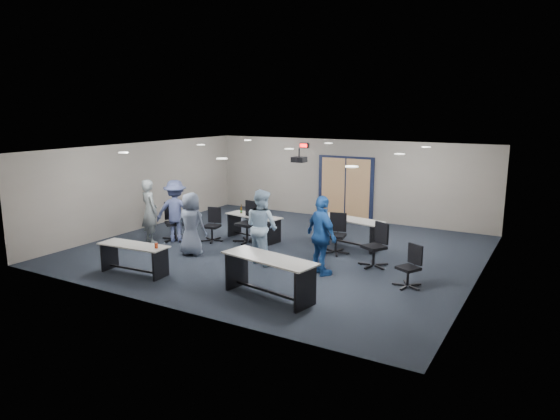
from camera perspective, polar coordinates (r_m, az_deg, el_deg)
The scene contains 25 objects.
floor at distance 13.45m, azimuth -0.02°, elevation -4.56°, with size 10.00×10.00×0.00m, color black.
back_wall at distance 17.14m, azimuth 7.56°, elevation 3.47°, with size 10.00×0.04×2.70m, color gray.
front_wall at distance 9.61m, azimuth -13.61°, elevation -3.17°, with size 10.00×0.04×2.70m, color gray.
left_wall at distance 16.20m, azimuth -15.52°, elevation 2.68°, with size 0.04×9.00×2.70m, color gray.
right_wall at distance 11.53m, azimuth 22.03°, elevation -1.25°, with size 0.04×9.00×2.70m, color gray.
ceiling at distance 12.96m, azimuth -0.02°, elevation 6.98°, with size 10.00×9.00×0.04m, color white.
double_door at distance 17.15m, azimuth 7.49°, elevation 2.46°, with size 2.00×0.07×2.20m.
exit_sign at distance 17.64m, azimuth 2.75°, elevation 7.38°, with size 0.32×0.07×0.18m.
ceiling_projector at distance 13.28m, azimuth 2.19°, elevation 5.80°, with size 0.35×0.32×0.37m.
ceiling_can_lights at distance 13.18m, azimuth 0.53°, elevation 6.92°, with size 6.24×5.74×0.02m, color white, non-canonical shape.
table_front_left at distance 11.92m, azimuth -16.32°, elevation -4.81°, with size 1.73×0.69×0.80m.
table_front_right at distance 10.02m, azimuth -1.26°, elevation -6.88°, with size 2.14×1.04×0.83m.
table_back_left at distance 14.41m, azimuth -3.06°, elevation -1.46°, with size 1.82×0.85×0.97m.
table_back_right at distance 13.78m, azimuth 7.86°, elevation -1.98°, with size 2.01×0.99×0.78m.
chair_back_a at distance 14.31m, azimuth -7.80°, elevation -1.71°, with size 0.60×0.60×0.96m, color black, non-canonical shape.
chair_back_b at distance 14.06m, azimuth -3.79°, elevation -1.43°, with size 0.73×0.73×1.16m, color black, non-canonical shape.
chair_back_c at distance 13.05m, azimuth 6.42°, elevation -2.75°, with size 0.66×0.66×1.05m, color black, non-canonical shape.
chair_back_d at distance 12.13m, azimuth 10.70°, elevation -3.98°, with size 0.67×0.67×1.06m, color black, non-canonical shape.
chair_loose_left at distance 14.60m, azimuth -12.01°, elevation -1.31°, with size 0.69×0.69×1.09m, color black, non-canonical shape.
chair_loose_right at distance 10.94m, azimuth 14.45°, elevation -6.27°, with size 0.57×0.57×0.91m, color black, non-canonical shape.
person_gray at distance 14.43m, azimuth -14.67°, elevation -0.15°, with size 0.66×0.43×1.80m, color gray.
person_plaid at distance 13.01m, azimuth -10.10°, elevation -1.59°, with size 0.80×0.52×1.63m, color slate.
person_lightblue at distance 12.12m, azimuth -2.09°, elevation -1.91°, with size 0.89×0.69×1.83m, color #BEDFFB.
person_navy at distance 11.30m, azimuth 4.78°, elevation -2.94°, with size 1.07×0.45×1.83m, color #1B4994.
person_back at distance 14.40m, azimuth -11.83°, elevation -0.12°, with size 1.14×0.66×1.76m, color #444D7A.
Camera 1 is at (6.48, -11.18, 3.75)m, focal length 32.00 mm.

